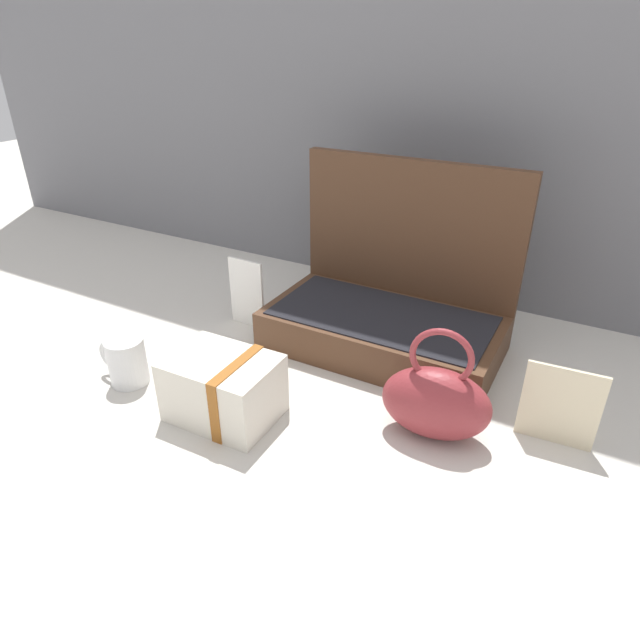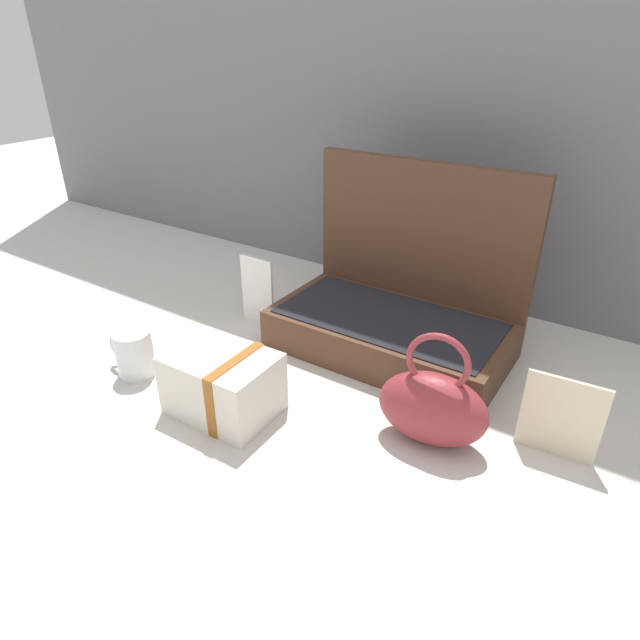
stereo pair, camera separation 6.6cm
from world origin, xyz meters
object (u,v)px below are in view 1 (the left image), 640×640
coffee_mug (126,361)px  poster_card_right (247,293)px  teal_pouch_handbag (436,401)px  info_card_left (560,406)px  cream_toiletry_bag (225,388)px  open_suitcase (389,308)px

coffee_mug → poster_card_right: bearing=77.5°
teal_pouch_handbag → info_card_left: size_ratio=1.43×
poster_card_right → info_card_left: bearing=-5.7°
cream_toiletry_bag → info_card_left: 0.58m
open_suitcase → teal_pouch_handbag: bearing=-52.9°
info_card_left → poster_card_right: size_ratio=0.90×
open_suitcase → teal_pouch_handbag: open_suitcase is taller
open_suitcase → coffee_mug: bearing=-135.1°
open_suitcase → teal_pouch_handbag: 0.32m
open_suitcase → coffee_mug: 0.56m
open_suitcase → cream_toiletry_bag: (-0.16, -0.39, -0.03)m
open_suitcase → poster_card_right: open_suitcase is taller
open_suitcase → poster_card_right: 0.34m
teal_pouch_handbag → info_card_left: teal_pouch_handbag is taller
coffee_mug → poster_card_right: poster_card_right is taller
poster_card_right → cream_toiletry_bag: bearing=-59.2°
teal_pouch_handbag → cream_toiletry_bag: bearing=-159.3°
info_card_left → poster_card_right: (-0.71, 0.09, 0.01)m
info_card_left → poster_card_right: poster_card_right is taller
teal_pouch_handbag → cream_toiletry_bag: 0.37m
open_suitcase → cream_toiletry_bag: bearing=-112.0°
coffee_mug → poster_card_right: (0.07, 0.31, 0.03)m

